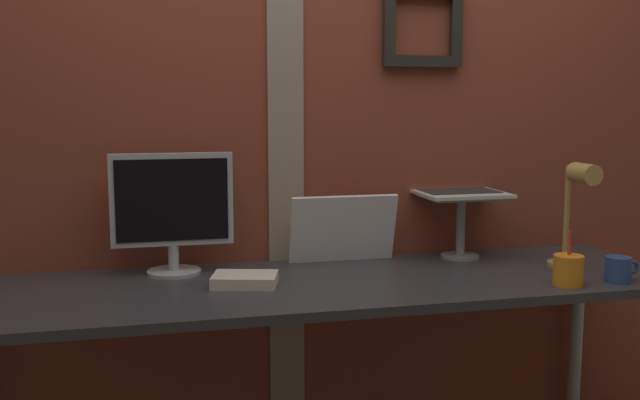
% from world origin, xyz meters
% --- Properties ---
extents(brick_wall_back, '(3.53, 0.16, 2.35)m').
position_xyz_m(brick_wall_back, '(-0.00, 0.41, 1.17)').
color(brick_wall_back, brown).
rests_on(brick_wall_back, ground_plane).
extents(desk, '(2.33, 0.67, 0.76)m').
position_xyz_m(desk, '(-0.09, 0.01, 0.70)').
color(desk, '#333338').
rests_on(desk, ground_plane).
extents(monitor, '(0.40, 0.18, 0.41)m').
position_xyz_m(monitor, '(-0.57, 0.23, 0.99)').
color(monitor, '#ADB2B7').
rests_on(monitor, desk).
extents(laptop_stand, '(0.28, 0.22, 0.23)m').
position_xyz_m(laptop_stand, '(0.47, 0.23, 0.92)').
color(laptop_stand, gray).
rests_on(laptop_stand, desk).
extents(laptop, '(0.31, 0.32, 0.23)m').
position_xyz_m(laptop, '(0.47, 0.30, 1.05)').
color(laptop, silver).
rests_on(laptop, laptop_stand).
extents(whiteboard_panel, '(0.39, 0.08, 0.25)m').
position_xyz_m(whiteboard_panel, '(0.03, 0.26, 0.88)').
color(whiteboard_panel, white).
rests_on(whiteboard_panel, desk).
extents(desk_lamp, '(0.12, 0.20, 0.37)m').
position_xyz_m(desk_lamp, '(0.77, -0.04, 0.99)').
color(desk_lamp, tan).
rests_on(desk_lamp, desk).
extents(pen_cup, '(0.09, 0.09, 0.17)m').
position_xyz_m(pen_cup, '(0.64, -0.22, 0.81)').
color(pen_cup, orange).
rests_on(pen_cup, desk).
extents(coffee_mug, '(0.12, 0.08, 0.08)m').
position_xyz_m(coffee_mug, '(0.82, -0.22, 0.80)').
color(coffee_mug, '#2D4C8C').
rests_on(coffee_mug, desk).
extents(paper_clutter_stack, '(0.23, 0.19, 0.04)m').
position_xyz_m(paper_clutter_stack, '(-0.36, 0.01, 0.78)').
color(paper_clutter_stack, silver).
rests_on(paper_clutter_stack, desk).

